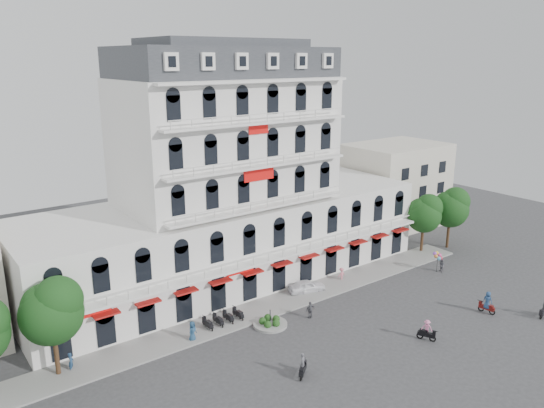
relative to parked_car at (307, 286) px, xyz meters
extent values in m
plane|color=#38383A|center=(-4.40, -9.50, -0.68)|extent=(120.00, 120.00, 0.00)
cube|color=gray|center=(-4.40, -0.50, -0.60)|extent=(53.00, 4.00, 0.16)
cube|color=silver|center=(-4.40, 8.50, 3.82)|extent=(45.00, 14.00, 9.00)
cube|color=silver|center=(-4.40, 8.50, 14.82)|extent=(22.00, 12.00, 13.00)
cube|color=#2D3035|center=(-4.40, 8.50, 22.82)|extent=(21.56, 11.76, 3.00)
cube|color=#2D3035|center=(-4.40, 8.50, 24.72)|extent=(15.84, 8.64, 0.80)
cube|color=#B51916|center=(-4.40, 1.00, 2.82)|extent=(40.50, 1.00, 0.15)
cube|color=red|center=(-4.40, 2.38, 12.32)|extent=(3.50, 0.10, 1.40)
cube|color=beige|center=(25.60, 10.50, 5.32)|extent=(14.00, 10.00, 12.00)
cylinder|color=gray|center=(-7.40, -3.50, -0.56)|extent=(3.20, 3.20, 0.24)
cylinder|color=black|center=(-7.40, -3.50, 0.22)|extent=(0.08, 0.08, 1.40)
sphere|color=#184316|center=(-6.70, -3.50, -0.23)|extent=(0.70, 0.70, 0.70)
sphere|color=#184316|center=(-7.18, -2.84, -0.23)|extent=(0.70, 0.70, 0.70)
sphere|color=#184316|center=(-7.96, -3.08, -0.23)|extent=(0.70, 0.70, 0.70)
sphere|color=#184316|center=(-7.97, -3.90, -0.23)|extent=(0.70, 0.70, 0.70)
sphere|color=#184316|center=(-7.20, -4.17, -0.23)|extent=(0.70, 0.70, 0.70)
cylinder|color=#382314|center=(-25.40, 0.00, 1.19)|extent=(0.36, 0.36, 3.74)
sphere|color=#113614|center=(-25.40, 0.00, 4.59)|extent=(4.76, 4.76, 4.76)
sphere|color=#113614|center=(-24.90, -0.30, 5.70)|extent=(3.74, 3.74, 3.74)
sphere|color=#113614|center=(-25.80, 0.30, 5.27)|extent=(3.40, 3.40, 3.40)
cylinder|color=#382314|center=(19.60, 0.50, 1.04)|extent=(0.36, 0.36, 3.43)
sphere|color=#113614|center=(19.60, 0.50, 4.16)|extent=(4.37, 4.37, 4.37)
sphere|color=#113614|center=(20.10, 0.20, 5.17)|extent=(3.43, 3.43, 3.43)
sphere|color=#113614|center=(19.20, 0.80, 4.78)|extent=(3.12, 3.12, 3.12)
cylinder|color=#382314|center=(23.60, -0.50, 1.15)|extent=(0.36, 0.36, 3.65)
sphere|color=#113614|center=(23.60, -0.50, 4.47)|extent=(4.65, 4.65, 4.65)
sphere|color=#113614|center=(24.10, -0.80, 5.55)|extent=(3.65, 3.65, 3.65)
sphere|color=#113614|center=(23.20, -0.20, 5.13)|extent=(3.32, 3.32, 3.32)
imported|color=white|center=(0.00, 0.00, 0.00)|extent=(4.27, 2.61, 1.36)
cube|color=black|center=(-10.18, -11.53, -0.13)|extent=(1.39, 1.21, 0.35)
torus|color=black|center=(-9.74, -11.18, -0.40)|extent=(0.54, 0.47, 0.60)
torus|color=black|center=(-10.61, -11.87, -0.40)|extent=(0.54, 0.47, 0.60)
imported|color=#595860|center=(-10.18, -11.53, 0.56)|extent=(0.68, 0.65, 1.57)
cube|color=maroon|center=(10.98, -14.05, -0.13)|extent=(0.58, 1.54, 0.35)
torus|color=black|center=(10.90, -13.51, -0.40)|extent=(0.21, 0.61, 0.60)
torus|color=black|center=(11.07, -14.60, -0.40)|extent=(0.21, 0.61, 0.60)
imported|color=navy|center=(10.98, -14.05, 0.66)|extent=(0.69, 0.94, 1.77)
cube|color=black|center=(14.53, -17.81, -0.13)|extent=(1.53, 0.54, 0.35)
torus|color=black|center=(13.99, -17.88, -0.40)|extent=(0.61, 0.19, 0.60)
cube|color=black|center=(2.05, -13.80, -0.13)|extent=(0.97, 1.50, 0.35)
torus|color=black|center=(2.29, -14.30, -0.40)|extent=(0.37, 0.59, 0.60)
torus|color=black|center=(1.81, -13.31, -0.40)|extent=(0.37, 0.59, 0.60)
imported|color=pink|center=(2.05, -13.80, 0.51)|extent=(0.91, 1.10, 1.49)
imported|color=navy|center=(-14.48, -1.64, 0.24)|extent=(1.07, 0.92, 1.84)
imported|color=#504F56|center=(-3.46, -4.59, 0.17)|extent=(1.01, 0.45, 1.70)
imported|color=pink|center=(5.05, 0.00, 0.08)|extent=(1.00, 0.61, 1.51)
imported|color=navy|center=(-24.40, 0.00, 0.12)|extent=(0.60, 0.69, 1.60)
imported|color=slate|center=(16.00, -5.13, 0.10)|extent=(0.78, 0.89, 1.55)
cylinder|color=black|center=(15.60, -4.83, 0.32)|extent=(0.04, 0.04, 2.00)
sphere|color=#E54C99|center=(15.95, -4.83, 1.32)|extent=(0.44, 0.44, 0.44)
sphere|color=yellow|center=(15.77, -4.53, 1.53)|extent=(0.44, 0.44, 0.44)
sphere|color=#994CD8|center=(15.42, -4.53, 1.55)|extent=(0.44, 0.44, 0.44)
sphere|color=orange|center=(15.25, -4.83, 1.36)|extent=(0.44, 0.44, 0.44)
sphere|color=#4CB2E5|center=(15.43, -5.14, 1.13)|extent=(0.44, 0.44, 0.44)
sphere|color=#D8334C|center=(15.78, -5.13, 1.08)|extent=(0.44, 0.44, 0.44)
camera|label=1|loc=(-33.72, -39.12, 23.38)|focal=35.00mm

